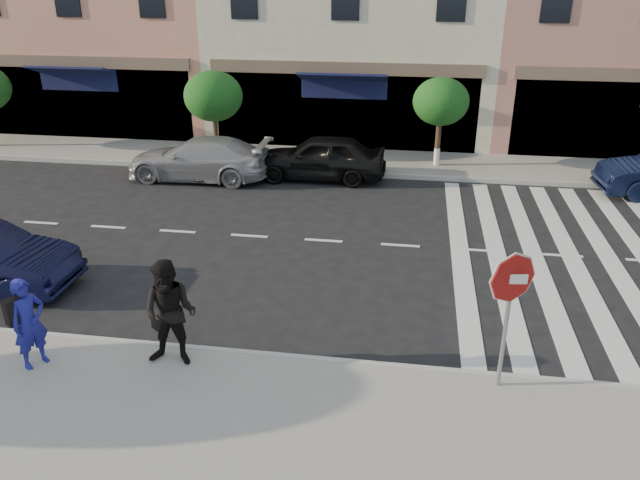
{
  "coord_description": "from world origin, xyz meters",
  "views": [
    {
      "loc": [
        2.19,
        -10.75,
        6.62
      ],
      "look_at": [
        0.39,
        0.9,
        1.4
      ],
      "focal_mm": 35.0,
      "sensor_mm": 36.0,
      "label": 1
    }
  ],
  "objects_px": {
    "car_far_left": "(199,159)",
    "car_far_mid": "(320,157)",
    "stop_sign": "(511,291)",
    "walker": "(170,314)",
    "photographer": "(29,323)"
  },
  "relations": [
    {
      "from": "stop_sign",
      "to": "car_far_mid",
      "type": "bearing_deg",
      "value": 105.11
    },
    {
      "from": "stop_sign",
      "to": "walker",
      "type": "bearing_deg",
      "value": 173.69
    },
    {
      "from": "stop_sign",
      "to": "car_far_mid",
      "type": "relative_size",
      "value": 0.56
    },
    {
      "from": "walker",
      "to": "car_far_mid",
      "type": "distance_m",
      "value": 11.14
    },
    {
      "from": "walker",
      "to": "photographer",
      "type": "bearing_deg",
      "value": -170.48
    },
    {
      "from": "walker",
      "to": "car_far_mid",
      "type": "relative_size",
      "value": 0.45
    },
    {
      "from": "photographer",
      "to": "car_far_mid",
      "type": "relative_size",
      "value": 0.38
    },
    {
      "from": "car_far_left",
      "to": "car_far_mid",
      "type": "distance_m",
      "value": 4.04
    },
    {
      "from": "photographer",
      "to": "car_far_left",
      "type": "distance_m",
      "value": 10.93
    },
    {
      "from": "stop_sign",
      "to": "photographer",
      "type": "bearing_deg",
      "value": 176.1
    },
    {
      "from": "photographer",
      "to": "stop_sign",
      "type": "bearing_deg",
      "value": -55.58
    },
    {
      "from": "car_far_left",
      "to": "car_far_mid",
      "type": "height_order",
      "value": "car_far_mid"
    },
    {
      "from": "stop_sign",
      "to": "walker",
      "type": "distance_m",
      "value": 5.65
    },
    {
      "from": "stop_sign",
      "to": "car_far_left",
      "type": "distance_m",
      "value": 13.54
    },
    {
      "from": "stop_sign",
      "to": "car_far_left",
      "type": "bearing_deg",
      "value": 121.97
    }
  ]
}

